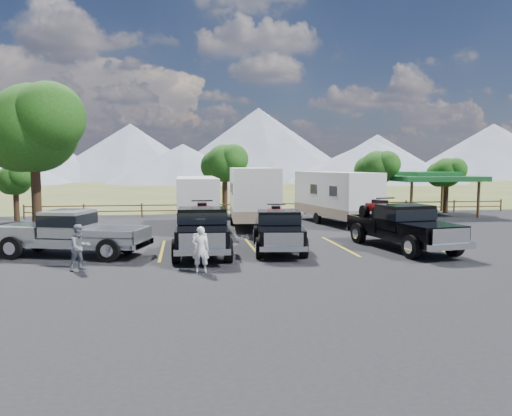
{
  "coord_description": "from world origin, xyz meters",
  "views": [
    {
      "loc": [
        -5.06,
        -17.82,
        3.77
      ],
      "look_at": [
        -1.47,
        6.69,
        1.6
      ],
      "focal_mm": 35.0,
      "sensor_mm": 36.0,
      "label": 1
    }
  ],
  "objects": [
    {
      "name": "asphalt_lot",
      "position": [
        0.0,
        3.0,
        0.02
      ],
      "size": [
        44.0,
        34.0,
        0.04
      ],
      "primitive_type": "cube",
      "color": "black",
      "rests_on": "ground"
    },
    {
      "name": "tree_ne_b",
      "position": [
        14.98,
        18.01,
        3.13
      ],
      "size": [
        2.77,
        2.59,
        4.27
      ],
      "color": "black",
      "rests_on": "ground"
    },
    {
      "name": "trailer_left",
      "position": [
        -4.29,
        11.18,
        1.61
      ],
      "size": [
        2.31,
        8.58,
        2.99
      ],
      "rotation": [
        0.0,
        0.0,
        0.0
      ],
      "color": "silver",
      "rests_on": "asphalt_lot"
    },
    {
      "name": "ground",
      "position": [
        0.0,
        0.0,
        0.0
      ],
      "size": [
        320.0,
        320.0,
        0.0
      ],
      "primitive_type": "plane",
      "color": "#485022",
      "rests_on": "ground"
    },
    {
      "name": "person_a",
      "position": [
        -4.49,
        -0.76,
        0.85
      ],
      "size": [
        0.6,
        0.41,
        1.61
      ],
      "primitive_type": "imported",
      "rotation": [
        0.0,
        0.0,
        3.1
      ],
      "color": "white",
      "rests_on": "asphalt_lot"
    },
    {
      "name": "trailer_center",
      "position": [
        -0.87,
        12.13,
        1.88
      ],
      "size": [
        3.19,
        10.16,
        3.52
      ],
      "rotation": [
        0.0,
        0.0,
        -0.07
      ],
      "color": "silver",
      "rests_on": "asphalt_lot"
    },
    {
      "name": "tree_nw_small",
      "position": [
        -16.02,
        17.01,
        2.78
      ],
      "size": [
        2.59,
        2.43,
        3.85
      ],
      "color": "black",
      "rests_on": "ground"
    },
    {
      "name": "pickup_silver",
      "position": [
        -9.54,
        3.11,
        1.01
      ],
      "size": [
        6.55,
        3.65,
        1.87
      ],
      "rotation": [
        0.0,
        0.0,
        -1.85
      ],
      "color": "#93969B",
      "rests_on": "asphalt_lot"
    },
    {
      "name": "mountain_range",
      "position": [
        -7.63,
        105.98,
        7.87
      ],
      "size": [
        209.0,
        71.0,
        20.0
      ],
      "color": "slate",
      "rests_on": "ground"
    },
    {
      "name": "tree_ne_a",
      "position": [
        8.97,
        17.01,
        3.48
      ],
      "size": [
        3.11,
        2.92,
        4.76
      ],
      "color": "black",
      "rests_on": "ground"
    },
    {
      "name": "rig_center",
      "position": [
        -0.97,
        3.42,
        0.97
      ],
      "size": [
        2.57,
        5.98,
        1.94
      ],
      "rotation": [
        0.0,
        0.0,
        -0.12
      ],
      "color": "black",
      "rests_on": "asphalt_lot"
    },
    {
      "name": "tree_north",
      "position": [
        -2.03,
        19.02,
        3.83
      ],
      "size": [
        3.46,
        3.24,
        5.25
      ],
      "color": "black",
      "rests_on": "ground"
    },
    {
      "name": "trailer_right",
      "position": [
        4.47,
        12.45,
        1.74
      ],
      "size": [
        3.77,
        9.39,
        3.25
      ],
      "rotation": [
        0.0,
        0.0,
        0.19
      ],
      "color": "silver",
      "rests_on": "asphalt_lot"
    },
    {
      "name": "person_b",
      "position": [
        -8.69,
        0.29,
        0.85
      ],
      "size": [
        1.0,
        0.99,
        1.63
      ],
      "primitive_type": "imported",
      "rotation": [
        0.0,
        0.0,
        0.73
      ],
      "color": "slate",
      "rests_on": "asphalt_lot"
    },
    {
      "name": "tree_big_nw",
      "position": [
        -12.55,
        9.03,
        5.6
      ],
      "size": [
        5.54,
        5.18,
        7.84
      ],
      "color": "black",
      "rests_on": "ground"
    },
    {
      "name": "stall_lines",
      "position": [
        0.0,
        4.0,
        0.04
      ],
      "size": [
        12.12,
        5.5,
        0.01
      ],
      "color": "gold",
      "rests_on": "asphalt_lot"
    },
    {
      "name": "pavilion",
      "position": [
        13.0,
        17.0,
        2.79
      ],
      "size": [
        6.2,
        6.2,
        3.22
      ],
      "color": "#4F3A22",
      "rests_on": "ground"
    },
    {
      "name": "rig_left",
      "position": [
        -4.28,
        3.16,
        1.08
      ],
      "size": [
        2.47,
        6.51,
        2.15
      ],
      "rotation": [
        0.0,
        0.0,
        -0.04
      ],
      "color": "black",
      "rests_on": "asphalt_lot"
    },
    {
      "name": "rig_right",
      "position": [
        4.48,
        2.92,
        1.1
      ],
      "size": [
        3.14,
        6.83,
        2.2
      ],
      "rotation": [
        0.0,
        0.0,
        0.16
      ],
      "color": "black",
      "rests_on": "asphalt_lot"
    },
    {
      "name": "rail_fence",
      "position": [
        2.0,
        18.5,
        0.61
      ],
      "size": [
        36.12,
        0.12,
        1.0
      ],
      "color": "#4F3A22",
      "rests_on": "ground"
    }
  ]
}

